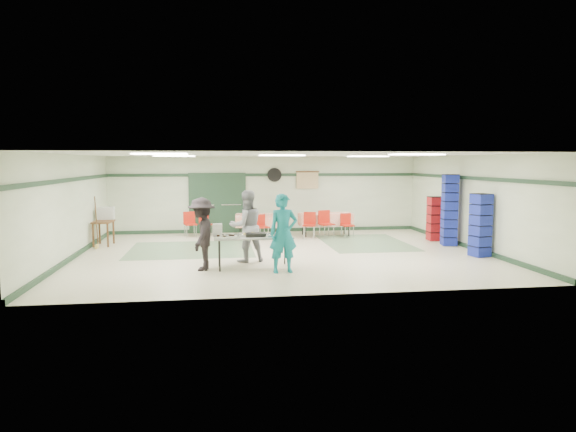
{
  "coord_description": "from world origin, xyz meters",
  "views": [
    {
      "loc": [
        -1.77,
        -13.82,
        2.5
      ],
      "look_at": [
        0.13,
        -0.3,
        1.07
      ],
      "focal_mm": 32.0,
      "sensor_mm": 36.0,
      "label": 1
    }
  ],
  "objects": [
    {
      "name": "sheet_tray_left",
      "position": [
        -1.54,
        -1.92,
        0.77
      ],
      "size": [
        0.61,
        0.46,
        0.02
      ],
      "primitive_type": "cube",
      "rotation": [
        0.0,
        0.0,
        0.02
      ],
      "color": "silver",
      "rests_on": "serving_table"
    },
    {
      "name": "wall_back",
      "position": [
        0.0,
        4.5,
        1.35
      ],
      "size": [
        11.0,
        0.0,
        11.0
      ],
      "primitive_type": "plane",
      "rotation": [
        1.57,
        0.0,
        0.0
      ],
      "color": "beige",
      "rests_on": "floor"
    },
    {
      "name": "double_door_right",
      "position": [
        -1.25,
        4.44,
        1.05
      ],
      "size": [
        0.9,
        0.06,
        2.1
      ],
      "primitive_type": "cube",
      "color": "#969996",
      "rests_on": "floor"
    },
    {
      "name": "volunteer_teal",
      "position": [
        -0.28,
        -2.42,
        0.9
      ],
      "size": [
        0.71,
        0.52,
        1.79
      ],
      "primitive_type": "imported",
      "rotation": [
        0.0,
        0.0,
        0.14
      ],
      "color": "#147C8A",
      "rests_on": "floor"
    },
    {
      "name": "trim_back",
      "position": [
        0.0,
        4.47,
        2.05
      ],
      "size": [
        11.0,
        0.06,
        0.1
      ],
      "primitive_type": "cube",
      "color": "#1F3A26",
      "rests_on": "wall_back"
    },
    {
      "name": "wall_right",
      "position": [
        5.5,
        0.0,
        1.35
      ],
      "size": [
        0.0,
        9.0,
        9.0
      ],
      "primitive_type": "plane",
      "rotation": [
        1.57,
        0.0,
        -1.57
      ],
      "color": "beige",
      "rests_on": "floor"
    },
    {
      "name": "baseboard_back",
      "position": [
        0.0,
        4.47,
        0.06
      ],
      "size": [
        11.0,
        0.06,
        0.12
      ],
      "primitive_type": "cube",
      "color": "#1F3A26",
      "rests_on": "floor"
    },
    {
      "name": "green_patch_b",
      "position": [
        2.8,
        1.5,
        0.0
      ],
      "size": [
        2.5,
        3.5,
        0.01
      ],
      "primitive_type": "cube",
      "color": "slate",
      "rests_on": "floor"
    },
    {
      "name": "floor",
      "position": [
        0.0,
        0.0,
        0.0
      ],
      "size": [
        11.0,
        11.0,
        0.0
      ],
      "primitive_type": "plane",
      "color": "beige",
      "rests_on": "ground"
    },
    {
      "name": "scroll_banner",
      "position": [
        1.5,
        4.44,
        1.85
      ],
      "size": [
        0.8,
        0.02,
        0.6
      ],
      "primitive_type": "cube",
      "color": "#D4BC84",
      "rests_on": "wall_back"
    },
    {
      "name": "office_printer",
      "position": [
        -5.15,
        2.56,
        0.93
      ],
      "size": [
        0.51,
        0.46,
        0.37
      ],
      "primitive_type": "cube",
      "rotation": [
        0.0,
        0.0,
        0.1
      ],
      "color": "#B7B6B2",
      "rests_on": "printer_table"
    },
    {
      "name": "wall_left",
      "position": [
        -5.5,
        0.0,
        1.35
      ],
      "size": [
        0.0,
        9.0,
        9.0
      ],
      "primitive_type": "plane",
      "rotation": [
        1.57,
        0.0,
        1.57
      ],
      "color": "beige",
      "rests_on": "floor"
    },
    {
      "name": "ceiling",
      "position": [
        0.0,
        0.0,
        2.7
      ],
      "size": [
        11.0,
        11.0,
        0.0
      ],
      "primitive_type": "plane",
      "rotation": [
        3.14,
        0.0,
        0.0
      ],
      "color": "silver",
      "rests_on": "wall_back"
    },
    {
      "name": "volunteer_grey",
      "position": [
        -1.03,
        -1.04,
        0.9
      ],
      "size": [
        1.03,
        0.9,
        1.8
      ],
      "primitive_type": "imported",
      "rotation": [
        0.0,
        0.0,
        3.43
      ],
      "color": "gray",
      "rests_on": "floor"
    },
    {
      "name": "volunteer_dark",
      "position": [
        -2.11,
        -1.9,
        0.84
      ],
      "size": [
        0.76,
        1.16,
        1.69
      ],
      "primitive_type": "imported",
      "rotation": [
        0.0,
        0.0,
        -1.7
      ],
      "color": "black",
      "rests_on": "floor"
    },
    {
      "name": "chair_a",
      "position": [
        1.8,
        2.7,
        0.56
      ],
      "size": [
        0.53,
        0.53,
        0.91
      ],
      "rotation": [
        0.0,
        0.0,
        0.29
      ],
      "color": "red",
      "rests_on": "floor"
    },
    {
      "name": "chair_loose_a",
      "position": [
        -2.16,
        3.73,
        0.48
      ],
      "size": [
        0.5,
        0.5,
        0.79
      ],
      "rotation": [
        0.0,
        0.0,
        0.52
      ],
      "color": "red",
      "rests_on": "floor"
    },
    {
      "name": "double_door_left",
      "position": [
        -2.2,
        4.44,
        1.05
      ],
      "size": [
        0.9,
        0.06,
        2.1
      ],
      "primitive_type": "cube",
      "color": "#969996",
      "rests_on": "floor"
    },
    {
      "name": "baseboard_right",
      "position": [
        5.47,
        0.0,
        0.06
      ],
      "size": [
        0.06,
        9.0,
        0.12
      ],
      "primitive_type": "cube",
      "rotation": [
        0.0,
        0.0,
        1.57
      ],
      "color": "#1F3A26",
      "rests_on": "floor"
    },
    {
      "name": "printer_table",
      "position": [
        -5.15,
        2.1,
        0.63
      ],
      "size": [
        0.57,
        0.84,
        0.74
      ],
      "rotation": [
        0.0,
        0.0,
        -0.06
      ],
      "color": "brown",
      "rests_on": "floor"
    },
    {
      "name": "crate_stack_blue_b",
      "position": [
        5.15,
        -1.19,
        0.84
      ],
      "size": [
        0.52,
        0.52,
        1.68
      ],
      "primitive_type": "cube",
      "rotation": [
        0.0,
        0.0,
        0.23
      ],
      "color": "navy",
      "rests_on": "floor"
    },
    {
      "name": "chair_b",
      "position": [
        1.26,
        2.69,
        0.53
      ],
      "size": [
        0.5,
        0.5,
        0.86
      ],
      "rotation": [
        0.0,
        0.0,
        -0.28
      ],
      "color": "red",
      "rests_on": "floor"
    },
    {
      "name": "crate_stack_blue_a",
      "position": [
        5.15,
        0.65,
        1.07
      ],
      "size": [
        0.47,
        0.47,
        2.14
      ],
      "primitive_type": "cube",
      "rotation": [
        0.0,
        0.0,
        -0.17
      ],
      "color": "navy",
      "rests_on": "floor"
    },
    {
      "name": "chair_c",
      "position": [
        2.52,
        2.69,
        0.49
      ],
      "size": [
        0.43,
        0.43,
        0.8
      ],
      "rotation": [
        0.0,
        0.0,
        0.17
      ],
      "color": "red",
      "rests_on": "floor"
    },
    {
      "name": "sheet_tray_mid",
      "position": [
        -0.95,
        -1.7,
        0.77
      ],
      "size": [
        0.64,
        0.49,
        0.02
      ],
      "primitive_type": "cube",
      "rotation": [
        0.0,
        0.0,
        0.02
      ],
      "color": "silver",
      "rests_on": "serving_table"
    },
    {
      "name": "dining_table_b",
      "position": [
        -0.28,
        3.26,
        0.57
      ],
      "size": [
        1.76,
        0.87,
        0.77
      ],
      "rotation": [
        0.0,
        0.0,
        -0.06
      ],
      "color": "red",
      "rests_on": "floor"
    },
    {
      "name": "baseboard_left",
      "position": [
        -5.47,
        0.0,
        0.06
      ],
      "size": [
        0.06,
        9.0,
        0.12
      ],
      "primitive_type": "cube",
      "rotation": [
        0.0,
        0.0,
        1.57
      ],
      "color": "#1F3A26",
      "rests_on": "floor"
    },
    {
      "name": "wall_front",
      "position": [
        0.0,
        -4.5,
        1.35
      ],
      "size": [
        11.0,
        0.0,
        11.0
      ],
      "primitive_type": "plane",
      "rotation": [
        -1.57,
        0.0,
        0.0
      ],
      "color": "beige",
      "rests_on": "floor"
    },
    {
      "name": "trim_right",
      "position": [
        5.47,
        0.0,
        2.05
      ],
      "size": [
        0.06,
        9.0,
        0.1
      ],
      "primitive_type": "cube",
      "rotation": [
        0.0,
        0.0,
        1.57
      ],
      "color": "#1F3A26",
      "rests_on": "wall_back"
    },
    {
      "name": "chair_d",
      "position": [
        -0.34,
        2.68,
        0.49
      ],
      "size": [
        0.49,
        0.49,
        0.8
      ],
      "rotation": [
        0.0,
        0.0,
        0.37
      ],
      "color": "red",
      "rests_on": "floor"
    },
    {
      "name": "foam_box_stack",
      "position": [
        -1.75,
        -1.78,
        0.91
      ],
      "size": [
        0.22,
        0.2,
        0.3
      ],
      "primitive_type": "cube",
      "rotation": [
        0.0,
        0.0,
        0.02
      ],
      "color": "white",
      "rests_on": "serving_table"
    },
    {
      "name": "dining_table_a",
      "position": [
        1.92,
        3.26,
        0.57
      ],
      "size": [
        1.8,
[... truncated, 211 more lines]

